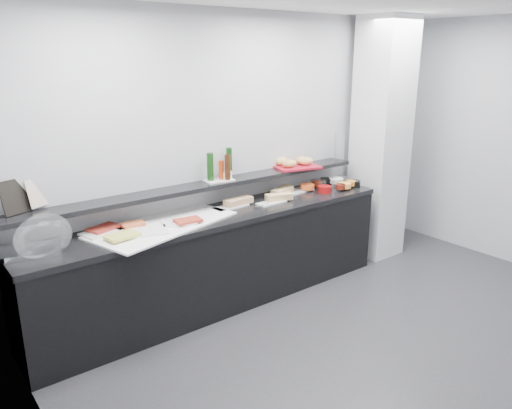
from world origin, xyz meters
TOP-DOWN VIEW (x-y plane):
  - ground at (0.00, 0.00)m, footprint 5.00×5.00m
  - back_wall at (0.00, 2.00)m, footprint 5.00×0.02m
  - column at (1.50, 1.65)m, footprint 0.50×0.50m
  - buffet_cabinet at (-0.70, 1.70)m, footprint 3.60×0.60m
  - counter_top at (-0.70, 1.70)m, footprint 3.62×0.62m
  - wall_shelf at (-0.70, 1.88)m, footprint 3.60×0.25m
  - cloche_base at (-2.31, 1.74)m, footprint 0.49×0.40m
  - cloche_dome at (-2.22, 1.69)m, footprint 0.49×0.39m
  - linen_runner at (-1.25, 1.71)m, footprint 1.37×0.91m
  - platter_meat_a at (-1.74, 1.81)m, footprint 0.35×0.28m
  - food_meat_a at (-1.71, 1.84)m, footprint 0.28×0.22m
  - platter_salmon at (-1.51, 1.84)m, footprint 0.32×0.27m
  - food_salmon at (-1.49, 1.78)m, footprint 0.19×0.13m
  - platter_cheese at (-1.46, 1.60)m, footprint 0.39×0.32m
  - food_cheese at (-1.67, 1.58)m, footprint 0.27×0.19m
  - platter_meat_b at (-1.13, 1.63)m, footprint 0.34×0.28m
  - food_meat_b at (-1.07, 1.59)m, footprint 0.24×0.17m
  - sandwich_plate_left at (-0.50, 1.78)m, footprint 0.37×0.18m
  - sandwich_food_left at (-0.41, 1.78)m, footprint 0.30×0.14m
  - tongs_left at (-0.49, 1.77)m, footprint 0.16×0.02m
  - sandwich_plate_mid at (-0.11, 1.65)m, footprint 0.31×0.14m
  - sandwich_food_mid at (0.00, 1.66)m, footprint 0.28×0.17m
  - tongs_mid at (-0.25, 1.60)m, footprint 0.16×0.01m
  - sandwich_plate_right at (0.37, 1.82)m, footprint 0.42×0.22m
  - sandwich_food_right at (0.17, 1.81)m, footprint 0.32×0.21m
  - tongs_right at (0.20, 1.71)m, footprint 0.16×0.04m
  - bowl_glass_fruit at (0.70, 1.83)m, footprint 0.24×0.24m
  - fill_glass_fruit at (0.49, 1.77)m, footprint 0.18×0.18m
  - bowl_black_jam at (0.85, 1.85)m, footprint 0.14×0.14m
  - fill_black_jam at (0.67, 1.81)m, footprint 0.11×0.11m
  - bowl_glass_cream at (1.00, 1.77)m, footprint 0.23×0.23m
  - fill_glass_cream at (0.93, 1.78)m, footprint 0.20×0.20m
  - bowl_red_jam at (0.59, 1.61)m, footprint 0.17×0.17m
  - fill_red_jam at (0.77, 1.56)m, footprint 0.11×0.11m
  - bowl_glass_salmon at (0.82, 1.64)m, footprint 0.18×0.18m
  - fill_glass_salmon at (0.84, 1.57)m, footprint 0.17×0.17m
  - bowl_black_fruit at (1.02, 1.59)m, footprint 0.17×0.17m
  - fill_black_fruit at (0.97, 1.59)m, footprint 0.11×0.11m
  - framed_print at (-2.31, 1.97)m, footprint 0.22×0.14m
  - print_art at (-2.15, 1.99)m, footprint 0.17×0.11m
  - condiment_tray at (-0.56, 1.88)m, footprint 0.28×0.19m
  - bottle_green_a at (-0.63, 1.91)m, footprint 0.07×0.07m
  - bottle_brown at (-0.49, 1.83)m, footprint 0.07×0.07m
  - bottle_green_b at (-0.41, 1.92)m, footprint 0.07×0.07m
  - bottle_hot at (-0.53, 1.88)m, footprint 0.06×0.06m
  - shaker_salt at (-0.50, 1.86)m, footprint 0.04×0.04m
  - shaker_pepper at (-0.44, 1.86)m, footprint 0.05×0.05m
  - bread_tray at (0.40, 1.86)m, footprint 0.52×0.43m
  - bread_roll_nw at (0.29, 1.98)m, footprint 0.14×0.11m
  - bread_roll_n at (0.31, 1.97)m, footprint 0.13×0.09m
  - bread_roll_sw at (0.27, 1.85)m, footprint 0.14×0.11m
  - bread_roll_s at (0.51, 1.82)m, footprint 0.18×0.14m
  - bread_roll_midw at (0.29, 1.84)m, footprint 0.17×0.13m
  - bread_roll_mide at (0.50, 1.89)m, footprint 0.16×0.13m
  - carafe at (1.04, 1.86)m, footprint 0.14×0.14m

SIDE VIEW (x-z plane):
  - ground at x=0.00m, z-range 0.00..0.00m
  - buffet_cabinet at x=-0.70m, z-range 0.00..0.85m
  - counter_top at x=-0.70m, z-range 0.85..0.90m
  - linen_runner at x=-1.25m, z-range 0.90..0.91m
  - sandwich_plate_left at x=-0.50m, z-range 0.90..0.91m
  - sandwich_plate_mid at x=-0.11m, z-range 0.90..0.91m
  - sandwich_plate_right at x=0.37m, z-range 0.90..0.91m
  - tongs_left at x=-0.49m, z-range 0.91..0.92m
  - tongs_mid at x=-0.25m, z-range 0.92..0.92m
  - tongs_right at x=0.20m, z-range 0.92..0.92m
  - cloche_base at x=-2.31m, z-range 0.90..0.94m
  - platter_meat_a at x=-1.74m, z-range 0.92..0.93m
  - platter_salmon at x=-1.51m, z-range 0.92..0.93m
  - platter_cheese at x=-1.46m, z-range 0.92..0.93m
  - platter_meat_b at x=-1.13m, z-range 0.92..0.93m
  - bowl_glass_fruit at x=0.70m, z-range 0.90..0.97m
  - bowl_black_jam at x=0.85m, z-range 0.90..0.97m
  - bowl_glass_cream at x=1.00m, z-range 0.90..0.97m
  - bowl_red_jam at x=0.59m, z-range 0.90..0.97m
  - bowl_glass_salmon at x=0.82m, z-range 0.90..0.97m
  - bowl_black_fruit at x=1.02m, z-range 0.90..0.97m
  - food_meat_a at x=-1.71m, z-range 0.93..0.95m
  - food_salmon at x=-1.49m, z-range 0.93..0.95m
  - food_cheese at x=-1.67m, z-range 0.93..0.95m
  - food_meat_b at x=-1.07m, z-range 0.93..0.95m
  - sandwich_food_left at x=-0.41m, z-range 0.91..0.97m
  - sandwich_food_mid at x=0.00m, z-range 0.91..0.97m
  - sandwich_food_right at x=0.17m, z-range 0.91..0.97m
  - fill_glass_fruit at x=0.49m, z-range 0.92..0.97m
  - fill_black_jam at x=0.67m, z-range 0.92..0.97m
  - fill_glass_cream at x=0.93m, z-range 0.92..0.97m
  - fill_red_jam at x=0.77m, z-range 0.92..0.97m
  - fill_glass_salmon at x=0.84m, z-range 0.92..0.97m
  - fill_black_fruit at x=0.97m, z-range 0.92..0.97m
  - cloche_dome at x=-2.22m, z-range 0.86..1.20m
  - wall_shelf at x=-0.70m, z-range 1.11..1.15m
  - condiment_tray at x=-0.56m, z-range 1.15..1.16m
  - bread_tray at x=0.40m, z-range 1.15..1.17m
  - shaker_salt at x=-0.50m, z-range 1.16..1.23m
  - shaker_pepper at x=-0.44m, z-range 1.16..1.23m
  - bread_roll_nw at x=0.29m, z-range 1.17..1.25m
  - bread_roll_n at x=0.31m, z-range 1.17..1.25m
  - bread_roll_sw at x=0.27m, z-range 1.17..1.25m
  - bread_roll_s at x=0.51m, z-range 1.17..1.25m
  - bread_roll_midw at x=0.29m, z-range 1.17..1.25m
  - bread_roll_mide at x=0.50m, z-range 1.17..1.25m
  - bottle_hot at x=-0.53m, z-range 1.16..1.34m
  - framed_print at x=-2.31m, z-range 1.15..1.41m
  - print_art at x=-2.15m, z-range 1.17..1.39m
  - bottle_brown at x=-0.49m, z-range 1.16..1.40m
  - bottle_green_a at x=-0.63m, z-range 1.16..1.42m
  - carafe at x=1.04m, z-range 1.15..1.45m
  - bottle_green_b at x=-0.41m, z-range 1.16..1.44m
  - back_wall at x=0.00m, z-range 0.00..2.70m
  - column at x=1.50m, z-range 0.00..2.70m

